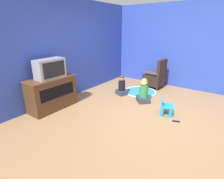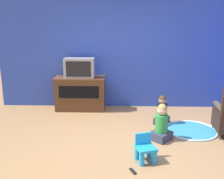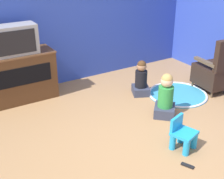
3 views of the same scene
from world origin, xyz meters
name	(u,v)px [view 2 (image 2 of 3)]	position (x,y,z in m)	size (l,w,h in m)	color
ground_plane	(125,148)	(0.00, 0.00, 0.00)	(30.00, 30.00, 0.00)	#9E754C
wall_back	(115,52)	(-0.21, 2.31, 1.32)	(5.59, 0.12, 2.64)	#2D47B2
tv_cabinet	(81,93)	(-1.02, 1.99, 0.40)	(1.16, 0.50, 0.79)	#4C2D19
television	(79,68)	(-1.02, 1.94, 1.01)	(0.68, 0.33, 0.45)	#939399
yellow_kid_chair	(145,150)	(0.29, -0.39, 0.18)	(0.35, 0.34, 0.41)	#1E99DB
play_mat	(191,130)	(1.28, 0.76, 0.01)	(0.99, 0.99, 0.04)	teal
child_watching_left	(161,124)	(0.64, 0.35, 0.29)	(0.44, 0.45, 0.66)	#33384C
child_watching_center	(162,112)	(0.77, 1.12, 0.26)	(0.37, 0.39, 0.60)	#33384C
remote_control	(133,171)	(0.09, -0.70, 0.01)	(0.10, 0.15, 0.02)	black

